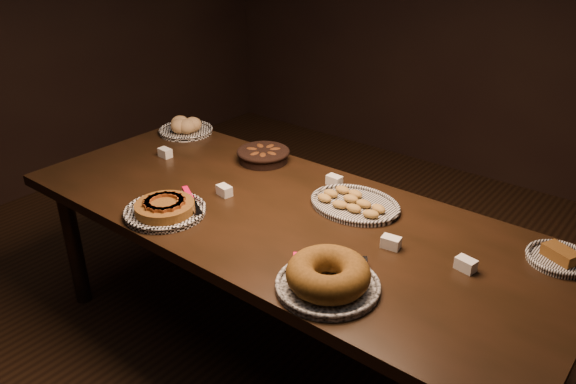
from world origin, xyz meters
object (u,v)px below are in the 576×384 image
Objects in this scene: bundt_cake_plate at (328,277)px; buffet_table at (282,227)px; apple_tart_plate at (165,209)px; madeleine_platter at (354,204)px.

buffet_table is at bearing 125.25° from bundt_cake_plate.
apple_tart_plate is 0.83m from bundt_cake_plate.
apple_tart_plate is 0.91× the size of madeleine_platter.
madeleine_platter is at bearing 35.48° from apple_tart_plate.
bundt_cake_plate reaches higher than madeleine_platter.
madeleine_platter is at bearing 46.13° from buffet_table.
bundt_cake_plate is (0.83, 0.00, 0.02)m from apple_tart_plate.
apple_tart_plate is at bearing -140.57° from madeleine_platter.
bundt_cake_plate is at bearing -34.88° from buffet_table.
madeleine_platter is (0.21, 0.22, 0.09)m from buffet_table.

